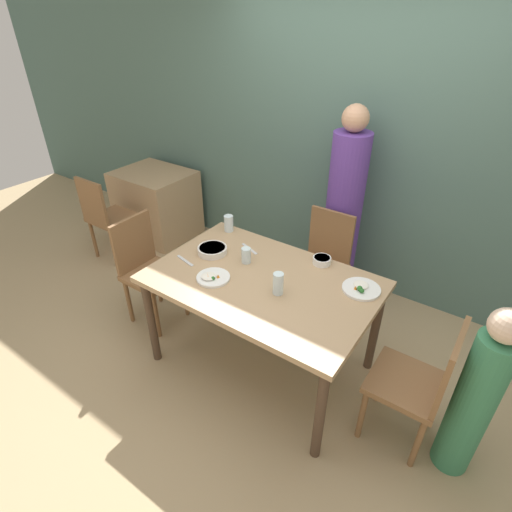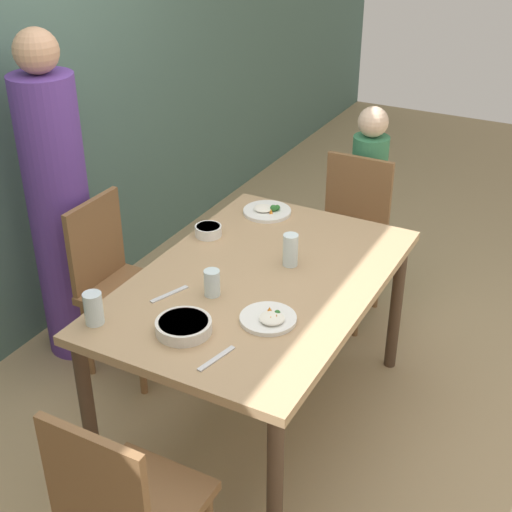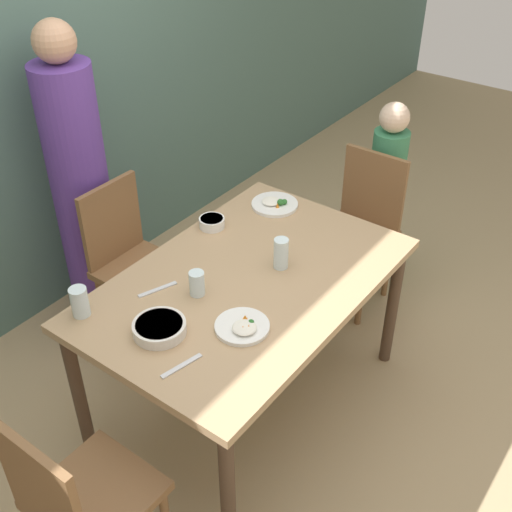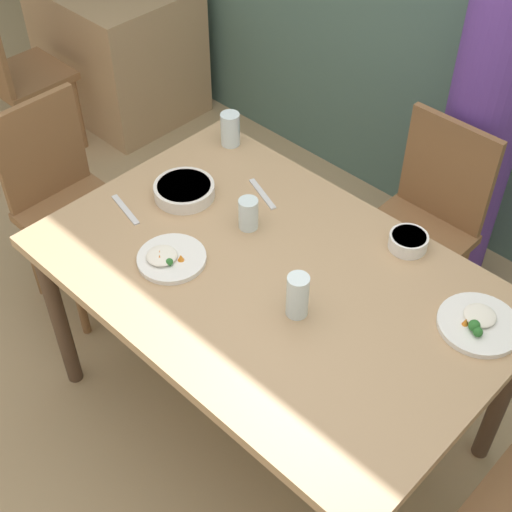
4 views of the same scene
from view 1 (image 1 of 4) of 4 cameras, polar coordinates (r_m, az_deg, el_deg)
The scene contains 19 objects.
ground_plane at distance 3.14m, azimuth 0.77°, elevation -14.84°, with size 10.00×10.00×0.00m, color tan.
wall_back at distance 3.56m, azimuth 14.60°, elevation 15.76°, with size 10.00×0.06×2.70m.
dining_table at distance 2.68m, azimuth 0.88°, elevation -4.73°, with size 1.48×0.96×0.77m.
chair_adult_spot at distance 3.36m, azimuth 9.48°, elevation -0.71°, with size 0.40×0.40×0.91m.
chair_child_spot at distance 2.54m, azimuth 22.34°, elevation -16.27°, with size 0.40×0.40×0.91m.
chair_empty_left at distance 3.36m, azimuth -15.33°, elevation -1.54°, with size 0.40×0.40×0.91m.
person_adult at distance 3.48m, azimuth 12.33°, elevation 5.80°, with size 0.30×0.30×1.69m.
person_child at distance 2.50m, azimuth 28.82°, elevation -17.43°, with size 0.21×0.21×1.15m.
bowl_curry at distance 2.91m, azimuth -6.26°, elevation 0.89°, with size 0.21×0.21×0.05m.
plate_rice_adult at distance 2.64m, azimuth -6.25°, elevation -3.05°, with size 0.22×0.22×0.05m.
plate_rice_child at distance 2.61m, azimuth 14.79°, elevation -4.49°, with size 0.24×0.24×0.05m.
bowl_rice_small at distance 2.81m, azimuth 9.39°, elevation -0.59°, with size 0.13×0.13×0.05m.
glass_water_tall at distance 2.77m, azimuth -1.41°, elevation 0.10°, with size 0.07×0.07×0.11m.
glass_water_short at distance 2.47m, azimuth 3.19°, elevation -3.96°, with size 0.07×0.07×0.15m.
glass_water_center at distance 3.17m, azimuth -3.92°, elevation 4.67°, with size 0.07×0.07×0.13m.
fork_steel at distance 2.85m, azimuth -10.09°, elevation -0.65°, with size 0.18×0.06×0.01m.
spoon_steel at distance 2.95m, azimuth -0.94°, elevation 1.03°, with size 0.18×0.08×0.01m.
background_table at distance 4.74m, azimuth -13.99°, elevation 7.27°, with size 0.81×0.66×0.75m.
chair_background at distance 4.33m, azimuth -20.64°, elevation 5.45°, with size 0.40×0.40×0.91m.
Camera 1 is at (1.19, -1.78, 2.30)m, focal length 28.00 mm.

